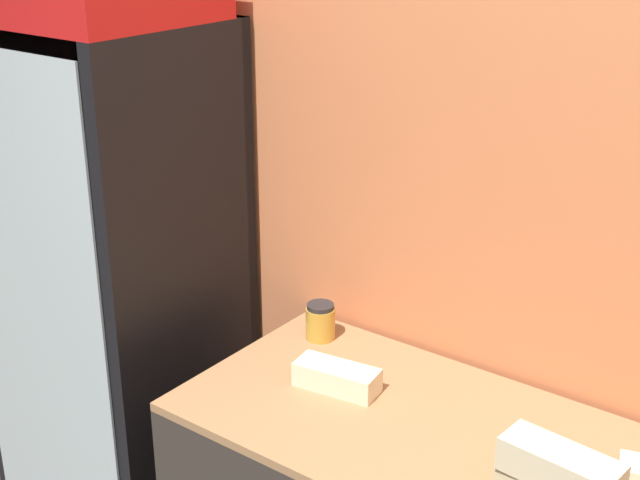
{
  "coord_description": "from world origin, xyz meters",
  "views": [
    {
      "loc": [
        0.64,
        -0.84,
        2.22
      ],
      "look_at": [
        -0.72,
        0.97,
        1.32
      ],
      "focal_mm": 50.0,
      "sensor_mm": 36.0,
      "label": 1
    }
  ],
  "objects_px": {
    "condiment_jar": "(320,321)",
    "sandwich_stack_top": "(560,467)",
    "sandwich_flat_left": "(337,377)",
    "beverage_cooler": "(121,241)"
  },
  "relations": [
    {
      "from": "condiment_jar",
      "to": "sandwich_stack_top",
      "type": "bearing_deg",
      "value": -24.87
    },
    {
      "from": "sandwich_stack_top",
      "to": "sandwich_flat_left",
      "type": "height_order",
      "value": "sandwich_stack_top"
    },
    {
      "from": "condiment_jar",
      "to": "sandwich_flat_left",
      "type": "bearing_deg",
      "value": -44.43
    },
    {
      "from": "beverage_cooler",
      "to": "sandwich_flat_left",
      "type": "bearing_deg",
      "value": -4.27
    },
    {
      "from": "beverage_cooler",
      "to": "condiment_jar",
      "type": "height_order",
      "value": "beverage_cooler"
    },
    {
      "from": "sandwich_stack_top",
      "to": "sandwich_flat_left",
      "type": "distance_m",
      "value": 0.79
    },
    {
      "from": "sandwich_stack_top",
      "to": "sandwich_flat_left",
      "type": "relative_size",
      "value": 1.04
    },
    {
      "from": "sandwich_flat_left",
      "to": "condiment_jar",
      "type": "height_order",
      "value": "condiment_jar"
    },
    {
      "from": "beverage_cooler",
      "to": "sandwich_flat_left",
      "type": "distance_m",
      "value": 0.97
    },
    {
      "from": "sandwich_stack_top",
      "to": "condiment_jar",
      "type": "height_order",
      "value": "sandwich_stack_top"
    }
  ]
}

